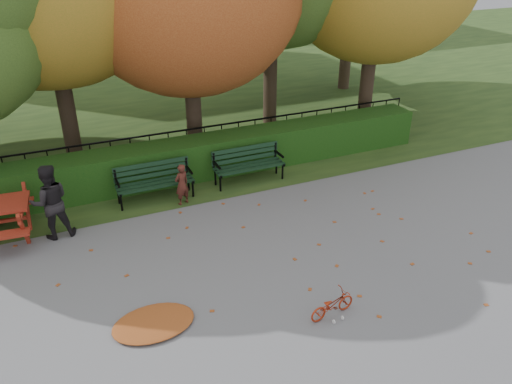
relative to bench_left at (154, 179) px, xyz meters
name	(u,v)px	position (x,y,z in m)	size (l,w,h in m)	color
ground	(270,270)	(1.30, -3.70, -0.52)	(90.00, 90.00, 0.00)	slate
grass_strip	(128,85)	(1.30, 10.30, -0.51)	(90.00, 90.00, 0.00)	#1F3514
hedge	(196,158)	(1.30, 0.80, -0.02)	(13.00, 0.90, 1.00)	black
iron_fence	(187,146)	(1.30, 1.60, 0.02)	(14.00, 0.04, 1.02)	black
bench_left	(154,179)	(0.00, 0.00, 0.00)	(1.80, 0.57, 0.88)	black
bench_right	(248,162)	(2.40, 0.00, 0.00)	(1.80, 0.57, 0.88)	black
leaf_pile	(154,323)	(-1.08, -4.28, -0.47)	(1.34, 0.93, 0.09)	#71300E
leaf_scatter	(264,261)	(1.30, -3.40, -0.51)	(9.00, 5.70, 0.01)	#71300E
child	(182,184)	(0.53, -0.52, -0.02)	(0.37, 0.24, 1.01)	#471D16
adult	(50,202)	(-2.30, -0.80, 0.29)	(0.79, 0.61, 1.62)	black
bicycle	(332,305)	(1.70, -5.24, -0.29)	(0.30, 0.86, 0.45)	maroon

